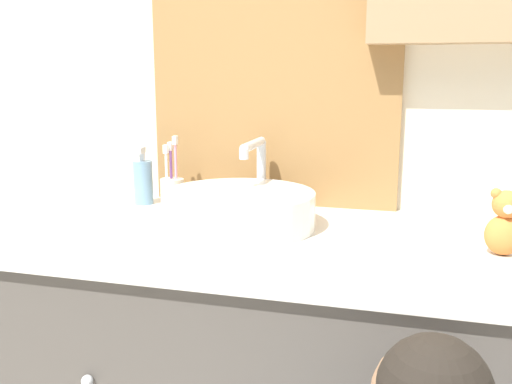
% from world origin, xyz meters
% --- Properties ---
extents(wall_back, '(3.20, 0.18, 2.50)m').
position_xyz_m(wall_back, '(0.02, 0.62, 1.28)').
color(wall_back, beige).
rests_on(wall_back, ground_plane).
extents(sink_basin, '(0.35, 0.40, 0.19)m').
position_xyz_m(sink_basin, '(-0.04, 0.34, 0.94)').
color(sink_basin, white).
rests_on(sink_basin, vanity_counter).
extents(toothbrush_holder, '(0.06, 0.06, 0.18)m').
position_xyz_m(toothbrush_holder, '(-0.28, 0.49, 0.94)').
color(toothbrush_holder, beige).
rests_on(toothbrush_holder, vanity_counter).
extents(soap_dispenser, '(0.05, 0.05, 0.15)m').
position_xyz_m(soap_dispenser, '(-0.36, 0.49, 0.96)').
color(soap_dispenser, '#6B93B2').
rests_on(soap_dispenser, vanity_counter).
extents(teddy_bear, '(0.07, 0.06, 0.13)m').
position_xyz_m(teddy_bear, '(0.51, 0.28, 0.96)').
color(teddy_bear, orange).
rests_on(teddy_bear, vanity_counter).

